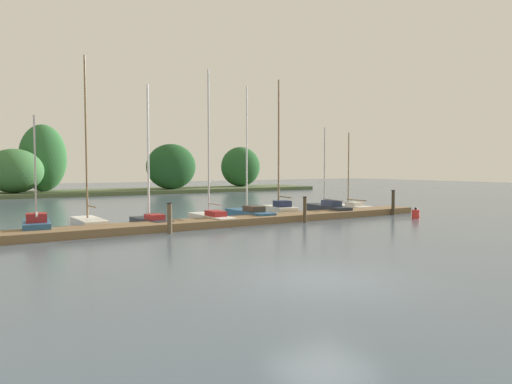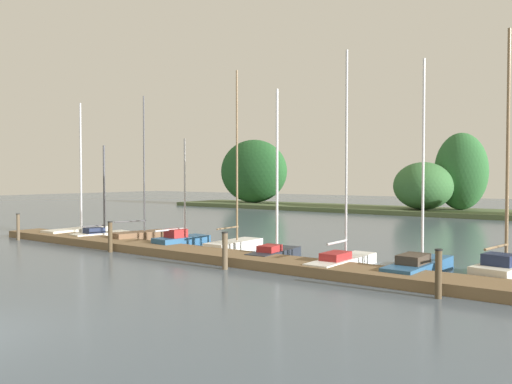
% 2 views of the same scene
% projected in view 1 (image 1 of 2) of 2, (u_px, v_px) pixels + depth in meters
% --- Properties ---
extents(ground, '(160.00, 160.00, 0.00)m').
position_uv_depth(ground, '(323.00, 278.00, 12.05)').
color(ground, '#4C5B6B').
extents(dock_pier, '(32.18, 1.80, 0.35)m').
position_uv_depth(dock_pier, '(164.00, 226.00, 21.38)').
color(dock_pier, brown).
rests_on(dock_pier, ground).
extents(far_shore, '(62.17, 8.00, 7.58)m').
position_uv_depth(far_shore, '(12.00, 169.00, 45.38)').
color(far_shore, '#4C5B38').
rests_on(far_shore, ground).
extents(sailboat_3, '(1.37, 3.01, 5.09)m').
position_uv_depth(sailboat_3, '(37.00, 226.00, 19.86)').
color(sailboat_3, '#285684').
rests_on(sailboat_3, ground).
extents(sailboat_4, '(1.10, 3.27, 8.09)m').
position_uv_depth(sailboat_4, '(88.00, 220.00, 21.96)').
color(sailboat_4, white).
rests_on(sailboat_4, ground).
extents(sailboat_5, '(1.21, 3.39, 6.87)m').
position_uv_depth(sailboat_5, '(150.00, 218.00, 22.69)').
color(sailboat_5, '#232833').
rests_on(sailboat_5, ground).
extents(sailboat_6, '(0.99, 4.23, 7.93)m').
position_uv_depth(sailboat_6, '(210.00, 216.00, 24.18)').
color(sailboat_6, white).
rests_on(sailboat_6, ground).
extents(sailboat_7, '(1.22, 4.36, 7.35)m').
position_uv_depth(sailboat_7, '(248.00, 212.00, 26.01)').
color(sailboat_7, '#285684').
rests_on(sailboat_7, ground).
extents(sailboat_8, '(1.63, 2.99, 8.05)m').
position_uv_depth(sailboat_8, '(279.00, 207.00, 27.83)').
color(sailboat_8, silver).
rests_on(sailboat_8, ground).
extents(sailboat_9, '(1.63, 4.50, 5.34)m').
position_uv_depth(sailboat_9, '(326.00, 208.00, 28.87)').
color(sailboat_9, '#232833').
rests_on(sailboat_9, ground).
extents(sailboat_10, '(1.27, 3.10, 5.16)m').
position_uv_depth(sailboat_10, '(350.00, 207.00, 30.83)').
color(sailboat_10, white).
rests_on(sailboat_10, ground).
extents(mooring_piling_2, '(0.24, 0.24, 1.35)m').
position_uv_depth(mooring_piling_2, '(170.00, 218.00, 20.09)').
color(mooring_piling_2, brown).
rests_on(mooring_piling_2, ground).
extents(mooring_piling_3, '(0.21, 0.21, 1.36)m').
position_uv_depth(mooring_piling_3, '(305.00, 209.00, 24.19)').
color(mooring_piling_3, '#4C3D28').
rests_on(mooring_piling_3, ground).
extents(mooring_piling_4, '(0.23, 0.23, 1.50)m').
position_uv_depth(mooring_piling_4, '(393.00, 202.00, 28.13)').
color(mooring_piling_4, '#3D3323').
rests_on(mooring_piling_4, ground).
extents(channel_buoy_0, '(0.41, 0.41, 0.64)m').
position_uv_depth(channel_buoy_0, '(416.00, 214.00, 26.06)').
color(channel_buoy_0, red).
rests_on(channel_buoy_0, ground).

